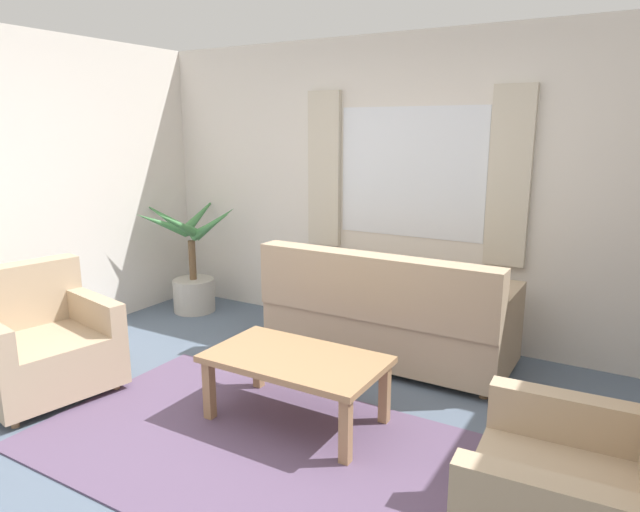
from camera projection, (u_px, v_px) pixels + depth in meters
The scene contains 9 objects.
ground_plane at pixel (261, 449), 3.28m from camera, with size 6.24×6.24×0.00m, color slate.
wall_back at pixel (412, 190), 4.89m from camera, with size 5.32×0.12×2.60m, color silver.
window_with_curtains at pixel (409, 173), 4.79m from camera, with size 1.98×0.07×1.40m.
area_rug at pixel (261, 448), 3.28m from camera, with size 2.74×1.60×0.01m, color #604C6B.
couch at pixel (386, 317), 4.44m from camera, with size 1.90×0.82×0.92m.
armchair_left at pixel (39, 343), 3.94m from camera, with size 0.97×0.98×0.88m.
armchair_right at pixel (588, 504), 2.26m from camera, with size 0.87×0.88×0.88m.
coffee_table at pixel (296, 365), 3.51m from camera, with size 1.10×0.64×0.44m.
potted_plant at pixel (192, 267), 5.67m from camera, with size 1.08×1.24×1.15m.
Camera 1 is at (1.80, -2.37, 1.82)m, focal length 31.68 mm.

